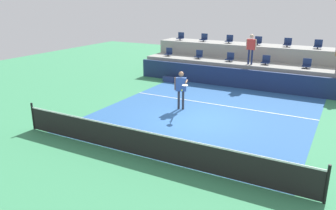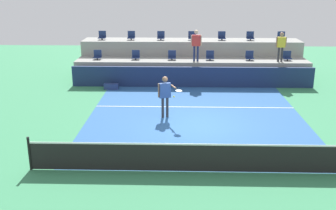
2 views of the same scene
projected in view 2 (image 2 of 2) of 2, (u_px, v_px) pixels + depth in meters
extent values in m
plane|color=#388456|center=(196.00, 126.00, 15.82)|extent=(40.00, 40.00, 0.00)
cube|color=#285693|center=(195.00, 117.00, 16.77)|extent=(9.00, 10.00, 0.01)
cube|color=white|center=(194.00, 107.00, 18.10)|extent=(9.00, 0.06, 0.00)
cylinder|color=black|center=(30.00, 154.00, 11.99)|extent=(0.08, 0.08, 1.07)
cube|color=black|center=(202.00, 158.00, 11.87)|extent=(10.40, 0.01, 0.87)
cube|color=white|center=(202.00, 145.00, 11.74)|extent=(10.40, 0.02, 0.05)
cube|color=navy|center=(192.00, 77.00, 21.37)|extent=(13.00, 0.16, 1.10)
cube|color=gray|center=(192.00, 70.00, 22.59)|extent=(13.00, 1.80, 1.25)
cube|color=gray|center=(191.00, 57.00, 24.18)|extent=(13.00, 1.80, 2.10)
cylinder|color=#2D2D33|center=(97.00, 59.00, 22.39)|extent=(0.08, 0.08, 0.10)
cube|color=navy|center=(97.00, 57.00, 22.37)|extent=(0.44, 0.40, 0.04)
cube|color=navy|center=(98.00, 53.00, 22.48)|extent=(0.44, 0.04, 0.38)
cylinder|color=#2D2D33|center=(136.00, 59.00, 22.33)|extent=(0.08, 0.08, 0.10)
cube|color=navy|center=(136.00, 58.00, 22.31)|extent=(0.44, 0.40, 0.04)
cube|color=navy|center=(136.00, 53.00, 22.42)|extent=(0.44, 0.04, 0.38)
cylinder|color=#2D2D33|center=(172.00, 59.00, 22.27)|extent=(0.08, 0.08, 0.10)
cube|color=navy|center=(172.00, 58.00, 22.25)|extent=(0.44, 0.40, 0.04)
cube|color=navy|center=(172.00, 54.00, 22.36)|extent=(0.44, 0.04, 0.38)
cylinder|color=#2D2D33|center=(210.00, 59.00, 22.21)|extent=(0.08, 0.08, 0.10)
cube|color=navy|center=(210.00, 58.00, 22.19)|extent=(0.44, 0.40, 0.04)
cube|color=navy|center=(210.00, 54.00, 22.30)|extent=(0.44, 0.04, 0.38)
cylinder|color=#2D2D33|center=(250.00, 59.00, 22.15)|extent=(0.08, 0.08, 0.10)
cube|color=navy|center=(250.00, 58.00, 22.13)|extent=(0.44, 0.40, 0.04)
cube|color=navy|center=(249.00, 54.00, 22.24)|extent=(0.44, 0.04, 0.38)
cylinder|color=#2D2D33|center=(287.00, 60.00, 22.09)|extent=(0.08, 0.08, 0.10)
cube|color=navy|center=(288.00, 58.00, 22.07)|extent=(0.44, 0.40, 0.04)
cube|color=navy|center=(287.00, 54.00, 22.18)|extent=(0.44, 0.04, 0.38)
cylinder|color=#2D2D33|center=(102.00, 39.00, 23.85)|extent=(0.08, 0.08, 0.10)
cube|color=navy|center=(102.00, 38.00, 23.83)|extent=(0.44, 0.40, 0.04)
cube|color=navy|center=(102.00, 34.00, 23.94)|extent=(0.44, 0.04, 0.38)
cylinder|color=#2D2D33|center=(131.00, 39.00, 23.80)|extent=(0.08, 0.08, 0.10)
cube|color=navy|center=(131.00, 38.00, 23.78)|extent=(0.44, 0.40, 0.04)
cube|color=navy|center=(131.00, 34.00, 23.89)|extent=(0.44, 0.04, 0.38)
cylinder|color=#2D2D33|center=(161.00, 39.00, 23.75)|extent=(0.08, 0.08, 0.10)
cube|color=navy|center=(161.00, 38.00, 23.73)|extent=(0.44, 0.40, 0.04)
cube|color=navy|center=(161.00, 34.00, 23.84)|extent=(0.44, 0.04, 0.38)
cylinder|color=#2D2D33|center=(192.00, 39.00, 23.70)|extent=(0.08, 0.08, 0.10)
cube|color=navy|center=(192.00, 38.00, 23.68)|extent=(0.44, 0.40, 0.04)
cube|color=navy|center=(192.00, 34.00, 23.79)|extent=(0.44, 0.04, 0.38)
cylinder|color=#2D2D33|center=(222.00, 39.00, 23.65)|extent=(0.08, 0.08, 0.10)
cube|color=navy|center=(222.00, 38.00, 23.63)|extent=(0.44, 0.40, 0.04)
cube|color=navy|center=(222.00, 34.00, 23.74)|extent=(0.44, 0.04, 0.38)
cylinder|color=#2D2D33|center=(250.00, 40.00, 23.60)|extent=(0.08, 0.08, 0.10)
cube|color=navy|center=(250.00, 38.00, 23.58)|extent=(0.44, 0.40, 0.04)
cube|color=navy|center=(250.00, 34.00, 23.69)|extent=(0.44, 0.04, 0.38)
cylinder|color=#2D2D33|center=(281.00, 40.00, 23.55)|extent=(0.08, 0.08, 0.10)
cube|color=navy|center=(282.00, 39.00, 23.53)|extent=(0.44, 0.40, 0.04)
cube|color=navy|center=(281.00, 35.00, 23.64)|extent=(0.44, 0.04, 0.38)
cylinder|color=#2D2D33|center=(163.00, 108.00, 16.61)|extent=(0.14, 0.14, 0.87)
cylinder|color=#2D2D33|center=(167.00, 107.00, 16.67)|extent=(0.14, 0.14, 0.87)
cube|color=#2D4C8C|center=(165.00, 90.00, 16.42)|extent=(0.50, 0.33, 0.62)
sphere|color=#846047|center=(165.00, 79.00, 16.27)|extent=(0.30, 0.30, 0.24)
cylinder|color=#846047|center=(159.00, 91.00, 16.33)|extent=(0.09, 0.09, 0.58)
cylinder|color=#846047|center=(173.00, 87.00, 16.18)|extent=(0.25, 0.54, 0.07)
cylinder|color=black|center=(176.00, 89.00, 15.84)|extent=(0.12, 0.26, 0.04)
ellipsoid|color=silver|center=(179.00, 91.00, 15.59)|extent=(0.35, 0.39, 0.03)
cylinder|color=navy|center=(194.00, 54.00, 21.84)|extent=(0.11, 0.11, 0.84)
cylinder|color=navy|center=(198.00, 54.00, 21.83)|extent=(0.11, 0.11, 0.84)
cube|color=red|center=(196.00, 40.00, 21.62)|extent=(0.46, 0.19, 0.60)
sphere|color=beige|center=(196.00, 32.00, 21.48)|extent=(0.23, 0.23, 0.23)
cylinder|color=beige|center=(191.00, 40.00, 21.63)|extent=(0.07, 0.07, 0.56)
cylinder|color=beige|center=(201.00, 40.00, 21.60)|extent=(0.07, 0.07, 0.56)
cylinder|color=#2D2D33|center=(279.00, 54.00, 21.72)|extent=(0.11, 0.11, 0.79)
cylinder|color=#2D2D33|center=(282.00, 54.00, 21.71)|extent=(0.11, 0.11, 0.79)
cube|color=yellow|center=(281.00, 42.00, 21.51)|extent=(0.43, 0.19, 0.56)
sphere|color=#A87A5B|center=(282.00, 34.00, 21.38)|extent=(0.22, 0.22, 0.21)
cylinder|color=#A87A5B|center=(277.00, 42.00, 21.52)|extent=(0.07, 0.07, 0.53)
cylinder|color=#A87A5B|center=(286.00, 42.00, 21.49)|extent=(0.07, 0.07, 0.53)
sphere|color=#CCE033|center=(174.00, 97.00, 15.79)|extent=(0.07, 0.07, 0.07)
cube|color=navy|center=(111.00, 86.00, 21.03)|extent=(0.76, 0.28, 0.30)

